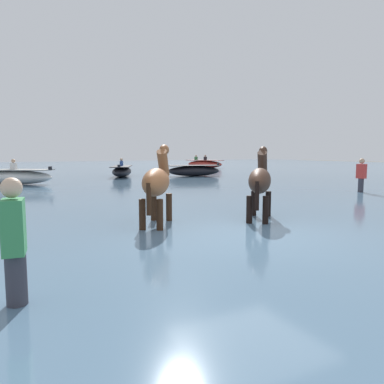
# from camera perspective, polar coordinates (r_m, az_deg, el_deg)

# --- Properties ---
(ground_plane) EXTENTS (120.00, 120.00, 0.00)m
(ground_plane) POSITION_cam_1_polar(r_m,az_deg,el_deg) (7.02, 9.00, -9.31)
(ground_plane) COLOR #666051
(water_surface) EXTENTS (90.00, 90.00, 0.37)m
(water_surface) POSITION_cam_1_polar(r_m,az_deg,el_deg) (16.04, -12.58, 0.05)
(water_surface) COLOR slate
(water_surface) RESTS_ON ground
(horse_lead_chestnut) EXTENTS (1.32, 1.73, 2.04)m
(horse_lead_chestnut) POSITION_cam_1_polar(r_m,az_deg,el_deg) (7.64, -5.43, 1.21)
(horse_lead_chestnut) COLOR brown
(horse_lead_chestnut) RESTS_ON ground
(horse_trailing_dark_bay) EXTENTS (1.47, 1.58, 2.01)m
(horse_trailing_dark_bay) POSITION_cam_1_polar(r_m,az_deg,el_deg) (8.36, 10.49, 1.44)
(horse_trailing_dark_bay) COLOR #382319
(horse_trailing_dark_bay) RESTS_ON ground
(boat_far_inshore) EXTENTS (3.45, 1.97, 0.82)m
(boat_far_inshore) POSITION_cam_1_polar(r_m,az_deg,el_deg) (22.88, 0.28, 3.32)
(boat_far_inshore) COLOR black
(boat_far_inshore) RESTS_ON water_surface
(boat_mid_channel) EXTENTS (2.34, 3.71, 1.13)m
(boat_mid_channel) POSITION_cam_1_polar(r_m,az_deg,el_deg) (22.84, -10.81, 3.18)
(boat_mid_channel) COLOR black
(boat_mid_channel) RESTS_ON water_surface
(boat_near_starboard) EXTENTS (3.72, 2.78, 1.18)m
(boat_near_starboard) POSITION_cam_1_polar(r_m,az_deg,el_deg) (18.90, -25.88, 2.12)
(boat_near_starboard) COLOR silver
(boat_near_starboard) RESTS_ON water_surface
(boat_distant_east) EXTENTS (2.80, 3.82, 1.22)m
(boat_distant_east) POSITION_cam_1_polar(r_m,az_deg,el_deg) (34.34, 1.96, 4.36)
(boat_distant_east) COLOR #BC382D
(boat_distant_east) RESTS_ON water_surface
(person_onlooker_left) EXTENTS (0.24, 0.34, 1.63)m
(person_onlooker_left) POSITION_cam_1_polar(r_m,az_deg,el_deg) (4.03, -25.72, -8.81)
(person_onlooker_left) COLOR #383842
(person_onlooker_left) RESTS_ON ground
(person_wading_close) EXTENTS (0.25, 0.35, 1.63)m
(person_wading_close) POSITION_cam_1_polar(r_m,az_deg,el_deg) (15.16, 24.71, 1.88)
(person_wading_close) COLOR #383842
(person_wading_close) RESTS_ON ground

